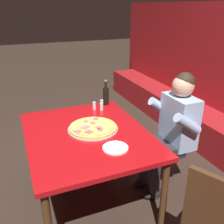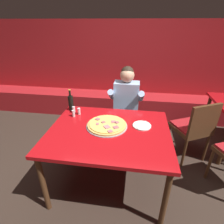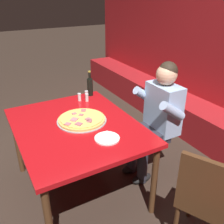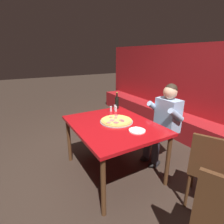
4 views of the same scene
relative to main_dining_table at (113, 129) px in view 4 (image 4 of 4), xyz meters
The scene contains 12 objects.
ground_plane 0.70m from the main_dining_table, ahead, with size 24.00×24.00×0.00m, color #33261E.
booth_wall_panel 2.19m from the main_dining_table, 90.00° to the left, with size 6.80×0.16×1.90m, color #A3191E.
booth_bench 1.92m from the main_dining_table, 90.00° to the left, with size 6.46×0.48×0.46m, color #A3191E.
main_dining_table is the anchor object (origin of this frame).
pizza 0.12m from the main_dining_table, 115.60° to the left, with size 0.47×0.47×0.05m.
plate_white_paper 0.39m from the main_dining_table, 20.43° to the left, with size 0.21×0.21×0.02m.
beer_bottle 0.74m from the main_dining_table, 144.48° to the left, with size 0.07×0.07×0.29m.
shaker_red_pepper_flakes 0.63m from the main_dining_table, 146.79° to the left, with size 0.04×0.04×0.09m.
shaker_black_pepper 0.55m from the main_dining_table, 144.93° to the left, with size 0.04×0.04×0.09m.
shaker_parmesan 0.56m from the main_dining_table, 153.76° to the left, with size 0.04×0.04×0.09m.
diner_seated_blue_shirt 0.85m from the main_dining_table, 81.71° to the left, with size 0.53×0.53×1.27m.
dining_chair_far_left 1.25m from the main_dining_table, 28.32° to the left, with size 0.59×0.59×0.94m.
Camera 4 is at (1.93, -1.13, 1.70)m, focal length 28.00 mm.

